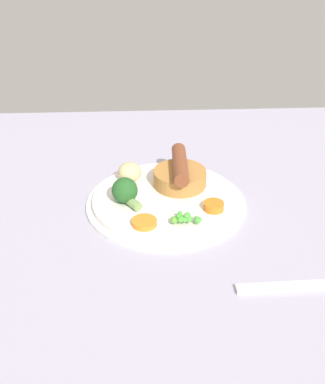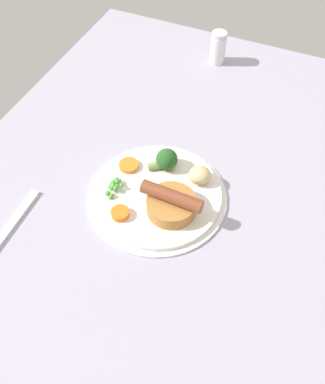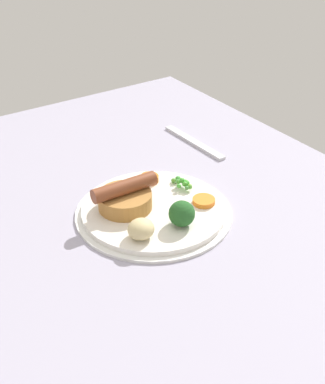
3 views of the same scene
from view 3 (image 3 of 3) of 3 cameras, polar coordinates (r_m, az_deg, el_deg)
name	(u,v)px [view 3 (image 3 of 3)]	position (r cm, az deg, el deg)	size (l,w,h in cm)	color
dining_table	(161,227)	(88.69, -0.20, -3.77)	(110.00, 80.00, 3.00)	#9E99AD
dinner_plate	(152,212)	(88.77, -1.08, -2.11)	(26.14, 26.14, 1.40)	silver
sausage_pudding	(125,197)	(87.43, -4.03, -0.56)	(8.88, 11.25, 5.15)	#AD7538
pea_pile	(182,182)	(93.24, 2.12, 1.03)	(4.77, 2.59, 1.77)	green
broccoli_floret_near	(182,214)	(83.31, 2.11, -2.31)	(4.81, 5.47, 4.18)	#235623
potato_chunk_0	(141,229)	(80.76, -2.30, -3.96)	(4.01, 4.22, 3.10)	#CCB77F
carrot_slice_0	(204,201)	(89.44, 4.42, -0.96)	(3.80, 3.80, 0.84)	orange
carrot_slice_2	(150,179)	(95.04, -1.40, 1.43)	(3.24, 3.24, 1.21)	orange
fork	(194,142)	(111.61, 3.38, 5.32)	(18.00, 1.60, 0.60)	silver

